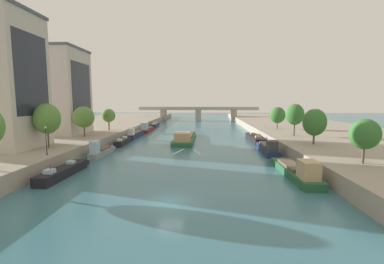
% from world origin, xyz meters
% --- Properties ---
extents(ground_plane, '(400.00, 400.00, 0.00)m').
position_xyz_m(ground_plane, '(0.00, 0.00, 0.00)').
color(ground_plane, '#386B7A').
extents(quay_left, '(36.00, 170.00, 2.19)m').
position_xyz_m(quay_left, '(-35.63, 55.00, 1.10)').
color(quay_left, gray).
rests_on(quay_left, ground).
extents(quay_right, '(36.00, 170.00, 2.19)m').
position_xyz_m(quay_right, '(35.63, 55.00, 1.10)').
color(quay_right, gray).
rests_on(quay_right, ground).
extents(barge_midriver, '(4.72, 23.69, 2.86)m').
position_xyz_m(barge_midriver, '(-1.63, 40.61, 0.84)').
color(barge_midriver, '#235633').
rests_on(barge_midriver, ground).
extents(wake_behind_barge, '(5.60, 5.87, 0.03)m').
position_xyz_m(wake_behind_barge, '(-0.00, 26.07, 0.01)').
color(wake_behind_barge, '#AAD6E0').
rests_on(wake_behind_barge, ground).
extents(moored_boat_left_end, '(2.20, 11.03, 2.32)m').
position_xyz_m(moored_boat_left_end, '(-15.30, 8.29, 0.64)').
color(moored_boat_left_end, black).
rests_on(moored_boat_left_end, ground).
extents(moored_boat_left_upstream, '(1.70, 10.09, 3.10)m').
position_xyz_m(moored_boat_left_upstream, '(-15.42, 21.51, 0.90)').
color(moored_boat_left_upstream, gray).
rests_on(moored_boat_left_upstream, ground).
extents(moored_boat_left_far, '(2.11, 10.09, 2.28)m').
position_xyz_m(moored_boat_left_far, '(-15.44, 34.61, 0.63)').
color(moored_boat_left_far, black).
rests_on(moored_boat_left_far, ground).
extents(moored_boat_left_gap_after, '(2.06, 11.38, 2.89)m').
position_xyz_m(moored_boat_left_gap_after, '(-15.53, 45.43, 0.89)').
color(moored_boat_left_gap_after, '#1E284C').
rests_on(moored_boat_left_gap_after, ground).
extents(moored_boat_left_near, '(2.98, 13.65, 3.26)m').
position_xyz_m(moored_boat_left_near, '(-15.37, 59.67, 0.93)').
color(moored_boat_left_near, maroon).
rests_on(moored_boat_left_near, ground).
extents(moored_boat_left_downstream, '(2.58, 11.34, 2.32)m').
position_xyz_m(moored_boat_left_downstream, '(-15.84, 76.01, 0.64)').
color(moored_boat_left_downstream, '#1E284C').
rests_on(moored_boat_left_downstream, ground).
extents(moored_boat_right_gap_after, '(2.86, 14.62, 3.05)m').
position_xyz_m(moored_boat_right_gap_after, '(15.30, 9.36, 0.88)').
color(moored_boat_right_gap_after, '#235633').
rests_on(moored_boat_right_gap_after, ground).
extents(moored_boat_right_downstream, '(2.71, 12.96, 2.89)m').
position_xyz_m(moored_boat_right_downstream, '(15.44, 25.85, 0.88)').
color(moored_boat_right_downstream, '#1E284C').
rests_on(moored_boat_right_downstream, ground).
extents(moored_boat_right_far, '(2.60, 14.56, 2.46)m').
position_xyz_m(moored_boat_right_far, '(15.70, 40.92, 0.71)').
color(moored_boat_right_far, black).
rests_on(moored_boat_right_far, ground).
extents(tree_left_distant, '(4.17, 4.17, 7.32)m').
position_xyz_m(tree_left_distant, '(-22.40, 17.04, 7.03)').
color(tree_left_distant, brown).
rests_on(tree_left_distant, quay_left).
extents(tree_left_third, '(4.40, 4.40, 6.56)m').
position_xyz_m(tree_left_third, '(-22.53, 30.54, 6.48)').
color(tree_left_third, brown).
rests_on(tree_left_third, quay_left).
extents(tree_left_end_of_row, '(3.49, 3.49, 5.63)m').
position_xyz_m(tree_left_end_of_row, '(-22.09, 44.17, 6.04)').
color(tree_left_end_of_row, brown).
rests_on(tree_left_end_of_row, quay_left).
extents(tree_right_far, '(3.56, 3.56, 5.55)m').
position_xyz_m(tree_right_far, '(23.04, 8.26, 5.85)').
color(tree_right_far, brown).
rests_on(tree_right_far, quay_right).
extents(tree_right_second, '(4.03, 4.03, 6.36)m').
position_xyz_m(tree_right_second, '(22.75, 22.80, 6.15)').
color(tree_right_second, brown).
rests_on(tree_right_second, quay_right).
extents(tree_right_third, '(3.91, 3.91, 7.07)m').
position_xyz_m(tree_right_third, '(23.15, 34.62, 6.92)').
color(tree_right_third, brown).
rests_on(tree_right_third, quay_right).
extents(tree_right_midway, '(4.15, 4.15, 6.03)m').
position_xyz_m(tree_right_midway, '(23.35, 49.48, 5.99)').
color(tree_right_midway, brown).
rests_on(tree_right_midway, quay_right).
extents(lamppost_left_bank, '(0.28, 0.28, 4.11)m').
position_xyz_m(lamppost_left_bank, '(-19.29, 11.36, 4.46)').
color(lamppost_left_bank, black).
rests_on(lamppost_left_bank, quay_left).
extents(building_left_far_end, '(13.12, 11.83, 19.86)m').
position_xyz_m(building_left_far_end, '(-31.74, 36.31, 12.13)').
color(building_left_far_end, '#BCB2A8').
rests_on(building_left_far_end, quay_left).
extents(bridge_far, '(59.25, 4.40, 6.86)m').
position_xyz_m(bridge_far, '(0.00, 109.05, 4.35)').
color(bridge_far, '#9E998E').
rests_on(bridge_far, ground).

